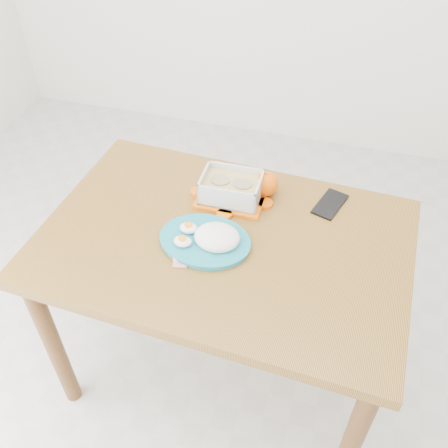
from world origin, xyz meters
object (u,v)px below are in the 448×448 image
(food_container, at_px, (231,189))
(smartphone, at_px, (330,204))
(dining_table, at_px, (224,260))
(rice_plate, at_px, (209,238))
(orange_fruit, at_px, (266,184))

(food_container, bearing_deg, smartphone, 10.02)
(dining_table, xyz_separation_m, rice_plate, (-0.04, -0.04, 0.13))
(rice_plate, relative_size, smartphone, 2.05)
(orange_fruit, height_order, rice_plate, orange_fruit)
(rice_plate, bearing_deg, dining_table, 49.00)
(smartphone, bearing_deg, dining_table, -122.93)
(food_container, xyz_separation_m, orange_fruit, (0.11, 0.06, -0.00))
(dining_table, bearing_deg, smartphone, 42.61)
(orange_fruit, relative_size, smartphone, 0.58)
(orange_fruit, relative_size, rice_plate, 0.28)
(dining_table, relative_size, rice_plate, 3.96)
(dining_table, distance_m, rice_plate, 0.14)
(rice_plate, xyz_separation_m, smartphone, (0.34, 0.29, -0.02))
(food_container, bearing_deg, orange_fruit, 29.48)
(food_container, distance_m, rice_plate, 0.23)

